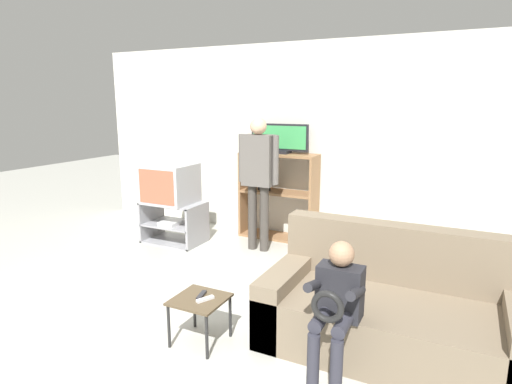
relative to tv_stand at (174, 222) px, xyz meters
The scene contains 12 objects.
ground_plane 2.60m from the tv_stand, 58.66° to the right, with size 18.00×18.00×0.00m, color #B7B7AD.
wall_back 1.98m from the tv_stand, 37.16° to the left, with size 6.40×0.06×2.60m.
tv_stand is the anchor object (origin of this frame).
television_main 0.53m from the tv_stand, 151.15° to the right, with size 0.62×0.55×0.51m.
media_shelf 1.44m from the tv_stand, 33.32° to the left, with size 1.05×0.36×1.16m.
television_flat 1.78m from the tv_stand, 33.86° to the left, with size 0.80×0.20×0.39m.
snack_table 2.52m from the tv_stand, 48.47° to the right, with size 0.39×0.39×0.36m.
remote_control_black 2.50m from the tv_stand, 48.02° to the right, with size 0.04×0.14×0.02m, color #232328.
remote_control_white 2.57m from the tv_stand, 47.64° to the right, with size 0.04×0.14×0.02m, color silver.
couch 3.28m from the tv_stand, 23.34° to the right, with size 1.88×0.94×0.88m.
person_standing_adult 1.38m from the tv_stand, 10.81° to the left, with size 0.53×0.20×1.65m.
person_seated_child 3.31m from the tv_stand, 34.17° to the right, with size 0.33×0.43×0.94m.
Camera 1 is at (2.06, -2.19, 1.84)m, focal length 30.00 mm.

